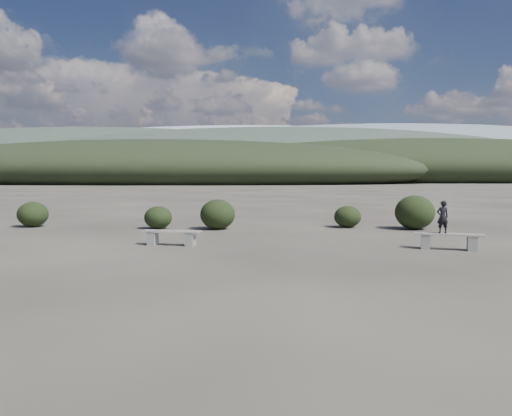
{
  "coord_description": "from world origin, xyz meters",
  "views": [
    {
      "loc": [
        -0.3,
        -9.33,
        1.99
      ],
      "look_at": [
        -0.78,
        3.5,
        1.1
      ],
      "focal_mm": 35.0,
      "sensor_mm": 36.0,
      "label": 1
    }
  ],
  "objects": [
    {
      "name": "ground",
      "position": [
        0.0,
        0.0,
        0.0
      ],
      "size": [
        1200.0,
        1200.0,
        0.0
      ],
      "primitive_type": "plane",
      "color": "#2F2B25",
      "rests_on": "ground"
    },
    {
      "name": "bench_left",
      "position": [
        -3.16,
        4.27,
        0.25
      ],
      "size": [
        1.69,
        0.59,
        0.41
      ],
      "rotation": [
        0.0,
        0.0,
        -0.15
      ],
      "color": "gray",
      "rests_on": "ground"
    },
    {
      "name": "bench_right",
      "position": [
        4.25,
        3.77,
        0.26
      ],
      "size": [
        1.74,
        0.8,
        0.43
      ],
      "rotation": [
        0.0,
        0.0,
        -0.27
      ],
      "color": "gray",
      "rests_on": "ground"
    },
    {
      "name": "seated_person",
      "position": [
        4.09,
        3.82,
        0.86
      ],
      "size": [
        0.33,
        0.24,
        0.86
      ],
      "primitive_type": "imported",
      "rotation": [
        0.0,
        0.0,
        3.25
      ],
      "color": "black",
      "rests_on": "bench_right"
    },
    {
      "name": "shrub_a",
      "position": [
        -4.49,
        8.39,
        0.41
      ],
      "size": [
        1.0,
        1.0,
        0.82
      ],
      "primitive_type": "ellipsoid",
      "color": "black",
      "rests_on": "ground"
    },
    {
      "name": "shrub_b",
      "position": [
        -2.33,
        8.31,
        0.54
      ],
      "size": [
        1.25,
        1.25,
        1.07
      ],
      "primitive_type": "ellipsoid",
      "color": "black",
      "rests_on": "ground"
    },
    {
      "name": "shrub_c",
      "position": [
        2.39,
        9.11,
        0.4
      ],
      "size": [
        1.0,
        1.0,
        0.8
      ],
      "primitive_type": "ellipsoid",
      "color": "black",
      "rests_on": "ground"
    },
    {
      "name": "shrub_d",
      "position": [
        4.69,
        8.57,
        0.61
      ],
      "size": [
        1.39,
        1.39,
        1.21
      ],
      "primitive_type": "ellipsoid",
      "color": "black",
      "rests_on": "ground"
    },
    {
      "name": "shrub_f",
      "position": [
        -9.32,
        8.87,
        0.47
      ],
      "size": [
        1.11,
        1.11,
        0.94
      ],
      "primitive_type": "ellipsoid",
      "color": "black",
      "rests_on": "ground"
    },
    {
      "name": "mountain_ridges",
      "position": [
        -7.48,
        339.06,
        10.84
      ],
      "size": [
        500.0,
        400.0,
        56.0
      ],
      "color": "black",
      "rests_on": "ground"
    }
  ]
}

